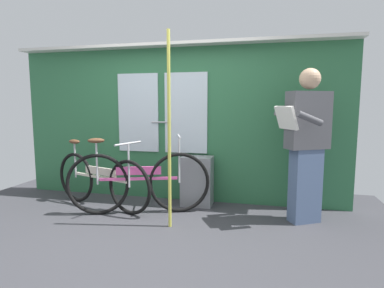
{
  "coord_description": "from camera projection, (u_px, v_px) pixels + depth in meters",
  "views": [
    {
      "loc": [
        1.23,
        -2.99,
        1.34
      ],
      "look_at": [
        0.34,
        0.79,
        0.86
      ],
      "focal_mm": 29.5,
      "sensor_mm": 36.0,
      "label": 1
    }
  ],
  "objects": [
    {
      "name": "ground_plane",
      "position": [
        144.0,
        234.0,
        3.34
      ],
      "size": [
        5.65,
        4.13,
        0.04
      ],
      "primitive_type": "cube",
      "color": "#38383D"
    },
    {
      "name": "train_door_wall",
      "position": [
        176.0,
        120.0,
        4.41
      ],
      "size": [
        4.65,
        0.28,
        2.16
      ],
      "color": "#2D6B42",
      "rests_on": "ground_plane"
    },
    {
      "name": "bicycle_near_door",
      "position": [
        100.0,
        180.0,
        4.12
      ],
      "size": [
        1.61,
        0.67,
        0.89
      ],
      "rotation": [
        0.0,
        0.0,
        -0.33
      ],
      "color": "black",
      "rests_on": "ground_plane"
    },
    {
      "name": "bicycle_leaning_behind",
      "position": [
        138.0,
        182.0,
        3.88
      ],
      "size": [
        1.68,
        0.67,
        0.97
      ],
      "rotation": [
        0.0,
        0.0,
        0.32
      ],
      "color": "black",
      "rests_on": "ground_plane"
    },
    {
      "name": "passenger_reading_newspaper",
      "position": [
        306.0,
        143.0,
        3.53
      ],
      "size": [
        0.64,
        0.59,
        1.74
      ],
      "rotation": [
        0.0,
        0.0,
        3.65
      ],
      "color": "slate",
      "rests_on": "ground_plane"
    },
    {
      "name": "trash_bin_by_wall",
      "position": [
        197.0,
        181.0,
        4.23
      ],
      "size": [
        0.41,
        0.28,
        0.66
      ],
      "primitive_type": "cube",
      "color": "gray",
      "rests_on": "ground_plane"
    },
    {
      "name": "handrail_pole",
      "position": [
        169.0,
        131.0,
        3.37
      ],
      "size": [
        0.04,
        0.04,
        2.12
      ],
      "primitive_type": "cylinder",
      "color": "#C6C14C",
      "rests_on": "ground_plane"
    }
  ]
}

